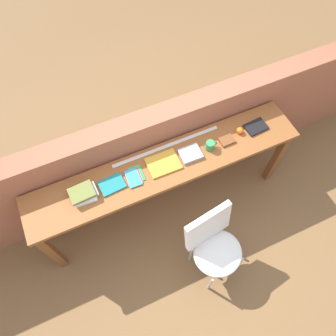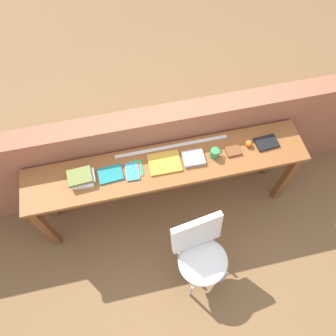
# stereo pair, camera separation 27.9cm
# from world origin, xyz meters

# --- Properties ---
(ground_plane) EXTENTS (40.00, 40.00, 0.00)m
(ground_plane) POSITION_xyz_m (0.00, 0.00, 0.00)
(ground_plane) COLOR brown
(brick_wall_back) EXTENTS (6.00, 0.20, 1.15)m
(brick_wall_back) POSITION_xyz_m (0.00, 0.64, 0.58)
(brick_wall_back) COLOR #9E5B42
(brick_wall_back) RESTS_ON ground
(sideboard) EXTENTS (2.50, 0.44, 0.88)m
(sideboard) POSITION_xyz_m (0.00, 0.30, 0.74)
(sideboard) COLOR brown
(sideboard) RESTS_ON ground
(chair_white_moulded) EXTENTS (0.50, 0.51, 0.89)m
(chair_white_moulded) POSITION_xyz_m (0.14, -0.42, 0.53)
(chair_white_moulded) COLOR white
(chair_white_moulded) RESTS_ON ground
(book_stack_leftmost) EXTENTS (0.23, 0.18, 0.08)m
(book_stack_leftmost) POSITION_xyz_m (-0.73, 0.30, 0.92)
(book_stack_leftmost) COLOR white
(book_stack_leftmost) RESTS_ON sideboard
(magazine_cycling) EXTENTS (0.22, 0.17, 0.02)m
(magazine_cycling) POSITION_xyz_m (-0.49, 0.30, 0.89)
(magazine_cycling) COLOR #19757A
(magazine_cycling) RESTS_ON sideboard
(pamphlet_pile_colourful) EXTENTS (0.16, 0.19, 0.01)m
(pamphlet_pile_colourful) POSITION_xyz_m (-0.29, 0.30, 0.89)
(pamphlet_pile_colourful) COLOR orange
(pamphlet_pile_colourful) RESTS_ON sideboard
(book_open_centre) EXTENTS (0.28, 0.22, 0.02)m
(book_open_centre) POSITION_xyz_m (-0.02, 0.31, 0.89)
(book_open_centre) COLOR gold
(book_open_centre) RESTS_ON sideboard
(book_grey_hardcover) EXTENTS (0.19, 0.16, 0.03)m
(book_grey_hardcover) POSITION_xyz_m (0.24, 0.30, 0.90)
(book_grey_hardcover) COLOR #9E9EA3
(book_grey_hardcover) RESTS_ON sideboard
(mug) EXTENTS (0.11, 0.08, 0.09)m
(mug) POSITION_xyz_m (0.43, 0.29, 0.92)
(mug) COLOR #338C4C
(mug) RESTS_ON sideboard
(leather_journal_brown) EXTENTS (0.13, 0.10, 0.02)m
(leather_journal_brown) POSITION_xyz_m (0.60, 0.30, 0.89)
(leather_journal_brown) COLOR brown
(leather_journal_brown) RESTS_ON sideboard
(sports_ball_small) EXTENTS (0.06, 0.06, 0.06)m
(sports_ball_small) POSITION_xyz_m (0.75, 0.33, 0.91)
(sports_ball_small) COLOR orange
(sports_ball_small) RESTS_ON sideboard
(book_repair_rightmost) EXTENTS (0.21, 0.15, 0.02)m
(book_repair_rightmost) POSITION_xyz_m (0.92, 0.32, 0.89)
(book_repair_rightmost) COLOR black
(book_repair_rightmost) RESTS_ON sideboard
(ruler_metal_back_edge) EXTENTS (1.03, 0.03, 0.00)m
(ruler_metal_back_edge) POSITION_xyz_m (0.08, 0.47, 0.88)
(ruler_metal_back_edge) COLOR silver
(ruler_metal_back_edge) RESTS_ON sideboard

